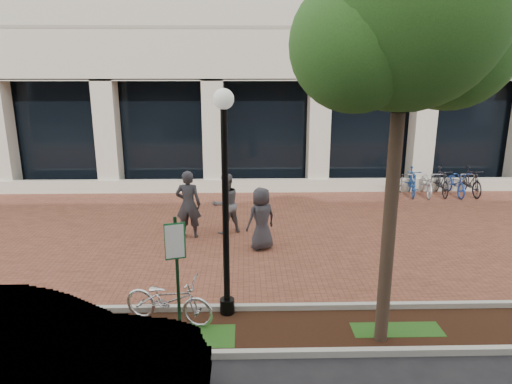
{
  "coord_description": "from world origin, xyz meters",
  "views": [
    {
      "loc": [
        -0.82,
        -12.46,
        4.48
      ],
      "look_at": [
        -0.53,
        -0.8,
        1.4
      ],
      "focal_mm": 32.0,
      "sensor_mm": 36.0,
      "label": 1
    }
  ],
  "objects_px": {
    "parking_sign": "(177,264)",
    "pedestrian_right": "(261,219)",
    "locked_bicycle": "(169,299)",
    "street_tree": "(408,22)",
    "sedan_near_curb": "(15,372)",
    "bike_rack_cluster": "(433,182)",
    "pedestrian_mid": "(226,204)",
    "pedestrian_left": "(188,204)",
    "lamppost": "(225,193)"
  },
  "relations": [
    {
      "from": "parking_sign",
      "to": "pedestrian_right",
      "type": "bearing_deg",
      "value": 53.72
    },
    {
      "from": "locked_bicycle",
      "to": "street_tree",
      "type": "bearing_deg",
      "value": -82.04
    },
    {
      "from": "locked_bicycle",
      "to": "pedestrian_right",
      "type": "distance_m",
      "value": 4.03
    },
    {
      "from": "street_tree",
      "to": "sedan_near_curb",
      "type": "distance_m",
      "value": 7.13
    },
    {
      "from": "bike_rack_cluster",
      "to": "sedan_near_curb",
      "type": "distance_m",
      "value": 15.01
    },
    {
      "from": "pedestrian_mid",
      "to": "pedestrian_left",
      "type": "bearing_deg",
      "value": -13.8
    },
    {
      "from": "street_tree",
      "to": "locked_bicycle",
      "type": "xyz_separation_m",
      "value": [
        -3.78,
        0.64,
        -4.71
      ]
    },
    {
      "from": "pedestrian_mid",
      "to": "pedestrian_right",
      "type": "height_order",
      "value": "pedestrian_mid"
    },
    {
      "from": "locked_bicycle",
      "to": "pedestrian_right",
      "type": "xyz_separation_m",
      "value": [
        1.82,
        3.57,
        0.37
      ]
    },
    {
      "from": "locked_bicycle",
      "to": "pedestrian_left",
      "type": "distance_m",
      "value": 4.51
    },
    {
      "from": "pedestrian_left",
      "to": "bike_rack_cluster",
      "type": "relative_size",
      "value": 0.54
    },
    {
      "from": "pedestrian_mid",
      "to": "sedan_near_curb",
      "type": "bearing_deg",
      "value": 40.6
    },
    {
      "from": "pedestrian_mid",
      "to": "pedestrian_right",
      "type": "xyz_separation_m",
      "value": [
        0.96,
        -1.23,
        -0.05
      ]
    },
    {
      "from": "street_tree",
      "to": "pedestrian_right",
      "type": "distance_m",
      "value": 6.36
    },
    {
      "from": "lamppost",
      "to": "locked_bicycle",
      "type": "height_order",
      "value": "lamppost"
    },
    {
      "from": "locked_bicycle",
      "to": "lamppost",
      "type": "bearing_deg",
      "value": -57.42
    },
    {
      "from": "parking_sign",
      "to": "lamppost",
      "type": "relative_size",
      "value": 0.53
    },
    {
      "from": "lamppost",
      "to": "sedan_near_curb",
      "type": "bearing_deg",
      "value": -132.8
    },
    {
      "from": "street_tree",
      "to": "bike_rack_cluster",
      "type": "height_order",
      "value": "street_tree"
    },
    {
      "from": "sedan_near_curb",
      "to": "street_tree",
      "type": "bearing_deg",
      "value": -70.97
    },
    {
      "from": "parking_sign",
      "to": "sedan_near_curb",
      "type": "relative_size",
      "value": 0.46
    },
    {
      "from": "locked_bicycle",
      "to": "sedan_near_curb",
      "type": "height_order",
      "value": "sedan_near_curb"
    },
    {
      "from": "bike_rack_cluster",
      "to": "pedestrian_mid",
      "type": "bearing_deg",
      "value": -143.37
    },
    {
      "from": "locked_bicycle",
      "to": "pedestrian_mid",
      "type": "xyz_separation_m",
      "value": [
        0.86,
        4.8,
        0.41
      ]
    },
    {
      "from": "locked_bicycle",
      "to": "sedan_near_curb",
      "type": "relative_size",
      "value": 0.36
    },
    {
      "from": "locked_bicycle",
      "to": "bike_rack_cluster",
      "type": "height_order",
      "value": "bike_rack_cluster"
    },
    {
      "from": "lamppost",
      "to": "pedestrian_right",
      "type": "xyz_separation_m",
      "value": [
        0.77,
        3.29,
        -1.56
      ]
    },
    {
      "from": "lamppost",
      "to": "pedestrian_mid",
      "type": "height_order",
      "value": "lamppost"
    },
    {
      "from": "pedestrian_mid",
      "to": "bike_rack_cluster",
      "type": "relative_size",
      "value": 0.49
    },
    {
      "from": "parking_sign",
      "to": "pedestrian_left",
      "type": "xyz_separation_m",
      "value": [
        -0.44,
        5.14,
        -0.5
      ]
    },
    {
      "from": "lamppost",
      "to": "pedestrian_mid",
      "type": "relative_size",
      "value": 2.43
    },
    {
      "from": "pedestrian_right",
      "to": "bike_rack_cluster",
      "type": "xyz_separation_m",
      "value": [
        6.59,
        5.16,
        -0.33
      ]
    },
    {
      "from": "pedestrian_right",
      "to": "pedestrian_left",
      "type": "bearing_deg",
      "value": -54.4
    },
    {
      "from": "pedestrian_left",
      "to": "sedan_near_curb",
      "type": "bearing_deg",
      "value": 83.44
    },
    {
      "from": "street_tree",
      "to": "sedan_near_curb",
      "type": "bearing_deg",
      "value": -160.64
    },
    {
      "from": "lamppost",
      "to": "street_tree",
      "type": "bearing_deg",
      "value": -18.63
    },
    {
      "from": "locked_bicycle",
      "to": "bike_rack_cluster",
      "type": "bearing_deg",
      "value": -26.43
    },
    {
      "from": "lamppost",
      "to": "pedestrian_left",
      "type": "relative_size",
      "value": 2.22
    },
    {
      "from": "pedestrian_mid",
      "to": "lamppost",
      "type": "bearing_deg",
      "value": 61.15
    },
    {
      "from": "pedestrian_left",
      "to": "bike_rack_cluster",
      "type": "bearing_deg",
      "value": -149.1
    },
    {
      "from": "parking_sign",
      "to": "street_tree",
      "type": "distance_m",
      "value": 5.11
    },
    {
      "from": "sedan_near_curb",
      "to": "pedestrian_left",
      "type": "bearing_deg",
      "value": -11.44
    },
    {
      "from": "pedestrian_mid",
      "to": "pedestrian_right",
      "type": "distance_m",
      "value": 1.56
    },
    {
      "from": "lamppost",
      "to": "pedestrian_mid",
      "type": "xyz_separation_m",
      "value": [
        -0.2,
        4.52,
        -1.52
      ]
    },
    {
      "from": "pedestrian_mid",
      "to": "parking_sign",
      "type": "bearing_deg",
      "value": 52.7
    },
    {
      "from": "street_tree",
      "to": "bike_rack_cluster",
      "type": "bearing_deg",
      "value": 63.68
    },
    {
      "from": "lamppost",
      "to": "bike_rack_cluster",
      "type": "distance_m",
      "value": 11.36
    },
    {
      "from": "lamppost",
      "to": "sedan_near_curb",
      "type": "distance_m",
      "value": 4.11
    },
    {
      "from": "parking_sign",
      "to": "street_tree",
      "type": "relative_size",
      "value": 0.33
    },
    {
      "from": "pedestrian_left",
      "to": "bike_rack_cluster",
      "type": "distance_m",
      "value": 9.58
    }
  ]
}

